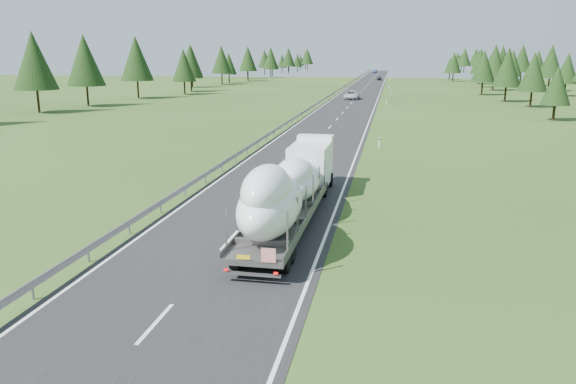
% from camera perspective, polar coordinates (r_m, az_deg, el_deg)
% --- Properties ---
extents(ground, '(400.00, 400.00, 0.00)m').
position_cam_1_polar(ground, '(28.00, -5.96, -4.90)').
color(ground, '#2C4717').
rests_on(ground, ground).
extents(road_surface, '(10.00, 400.00, 0.02)m').
position_cam_1_polar(road_surface, '(125.96, 7.08, 9.65)').
color(road_surface, black).
rests_on(road_surface, ground).
extents(guardrail, '(0.10, 400.00, 0.76)m').
position_cam_1_polar(guardrail, '(126.29, 4.65, 9.99)').
color(guardrail, slate).
rests_on(guardrail, ground).
extents(marker_posts, '(0.13, 350.08, 1.00)m').
position_cam_1_polar(marker_posts, '(180.60, 10.30, 10.94)').
color(marker_posts, silver).
rests_on(marker_posts, ground).
extents(highway_sign, '(0.08, 0.90, 2.60)m').
position_cam_1_polar(highway_sign, '(105.65, 10.37, 9.73)').
color(highway_sign, slate).
rests_on(highway_sign, ground).
extents(tree_line_right, '(27.21, 353.99, 12.59)m').
position_cam_1_polar(tree_line_right, '(159.68, 23.00, 11.99)').
color(tree_line_right, black).
rests_on(tree_line_right, ground).
extents(tree_line_left, '(14.93, 354.89, 12.63)m').
position_cam_1_polar(tree_line_left, '(175.47, -6.83, 13.16)').
color(tree_line_left, black).
rests_on(tree_line_left, ground).
extents(boat_truck, '(2.75, 18.80, 4.31)m').
position_cam_1_polar(boat_truck, '(29.85, 0.20, 0.69)').
color(boat_truck, white).
rests_on(boat_truck, ground).
extents(distant_van, '(2.98, 6.17, 1.69)m').
position_cam_1_polar(distant_van, '(116.64, 6.51, 9.75)').
color(distant_van, silver).
rests_on(distant_van, ground).
extents(distant_car_dark, '(1.72, 4.11, 1.39)m').
position_cam_1_polar(distant_car_dark, '(204.80, 9.26, 11.34)').
color(distant_car_dark, black).
rests_on(distant_car_dark, ground).
extents(distant_car_blue, '(2.17, 4.97, 1.59)m').
position_cam_1_polar(distant_car_blue, '(282.30, 8.83, 12.01)').
color(distant_car_blue, '#1B2E4C').
rests_on(distant_car_blue, ground).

